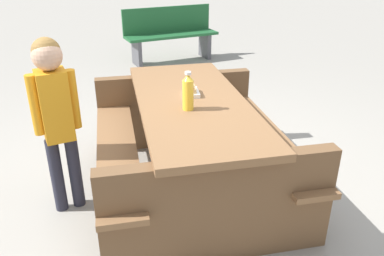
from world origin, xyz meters
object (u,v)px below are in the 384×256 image
(picnic_table, at_px, (192,138))
(soda_bottle, at_px, (188,92))
(park_bench_near, at_px, (170,33))
(hotdog_tray, at_px, (191,91))
(child_in_coat, at_px, (55,106))

(picnic_table, bearing_deg, soda_bottle, 162.92)
(soda_bottle, xyz_separation_m, park_bench_near, (3.94, -0.26, -0.42))
(hotdog_tray, bearing_deg, picnic_table, 174.48)
(picnic_table, bearing_deg, child_in_coat, 96.56)
(hotdog_tray, distance_m, child_in_coat, 0.96)
(child_in_coat, relative_size, park_bench_near, 0.81)
(hotdog_tray, bearing_deg, park_bench_near, -3.12)
(soda_bottle, distance_m, hotdog_tray, 0.30)
(picnic_table, bearing_deg, hotdog_tray, -5.52)
(hotdog_tray, relative_size, child_in_coat, 0.15)
(picnic_table, xyz_separation_m, child_in_coat, (-0.11, 0.93, 0.35))
(picnic_table, height_order, park_bench_near, park_bench_near)
(picnic_table, xyz_separation_m, park_bench_near, (3.76, -0.21, 0.00))
(soda_bottle, height_order, hotdog_tray, soda_bottle)
(child_in_coat, bearing_deg, park_bench_near, -16.35)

